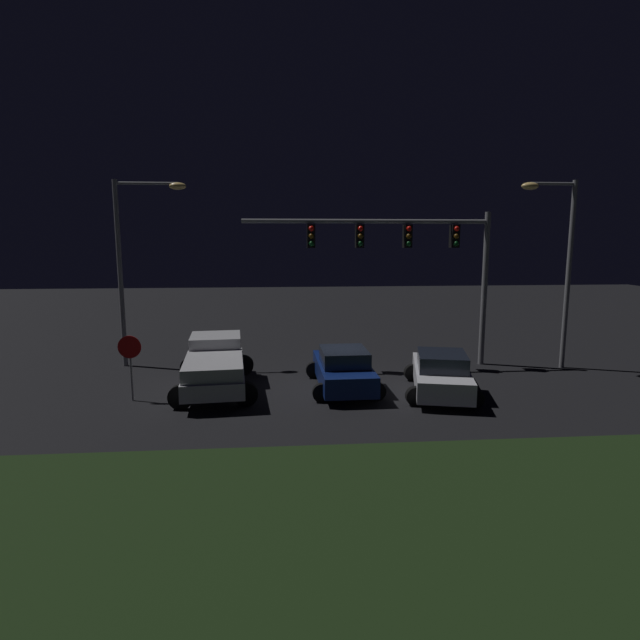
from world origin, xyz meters
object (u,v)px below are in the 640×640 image
traffic_signal_gantry (408,248)px  street_lamp_left (134,249)px  car_sedan_far (343,369)px  stop_sign (130,355)px  car_sedan (441,373)px  street_lamp_right (559,252)px  pickup_truck (215,362)px

traffic_signal_gantry → street_lamp_left: 11.39m
car_sedan_far → stop_sign: size_ratio=1.99×
street_lamp_left → car_sedan: bearing=-23.6°
street_lamp_right → car_sedan: bearing=-151.2°
car_sedan_far → traffic_signal_gantry: (3.10, 3.19, 4.29)m
car_sedan → street_lamp_right: street_lamp_right is taller
street_lamp_right → car_sedan_far: bearing=-165.8°
traffic_signal_gantry → street_lamp_left: (-11.35, 0.98, -0.06)m
car_sedan → traffic_signal_gantry: 5.92m
car_sedan_far → street_lamp_right: street_lamp_right is taller
pickup_truck → street_lamp_right: street_lamp_right is taller
stop_sign → car_sedan: bearing=-0.5°
traffic_signal_gantry → stop_sign: (-10.33, -3.98, -3.47)m
car_sedan → street_lamp_left: street_lamp_left is taller
stop_sign → street_lamp_left: bearing=101.6°
pickup_truck → street_lamp_right: (13.77, 1.92, 3.87)m
car_sedan_far → stop_sign: stop_sign is taller
pickup_truck → car_sedan: size_ratio=1.18×
street_lamp_right → pickup_truck: bearing=-172.1°
stop_sign → car_sedan_far: bearing=6.2°
traffic_signal_gantry → street_lamp_right: street_lamp_right is taller
traffic_signal_gantry → stop_sign: 11.60m
traffic_signal_gantry → pickup_truck: bearing=-160.1°
street_lamp_left → stop_sign: street_lamp_left is taller
street_lamp_left → stop_sign: 6.10m
car_sedan_far → street_lamp_right: bearing=-76.7°
car_sedan_far → traffic_signal_gantry: traffic_signal_gantry is taller
car_sedan_far → car_sedan: bearing=-105.8°
pickup_truck → stop_sign: bearing=109.5°
traffic_signal_gantry → car_sedan: bearing=-86.7°
car_sedan_far → traffic_signal_gantry: bearing=-45.0°
street_lamp_right → stop_sign: 17.01m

